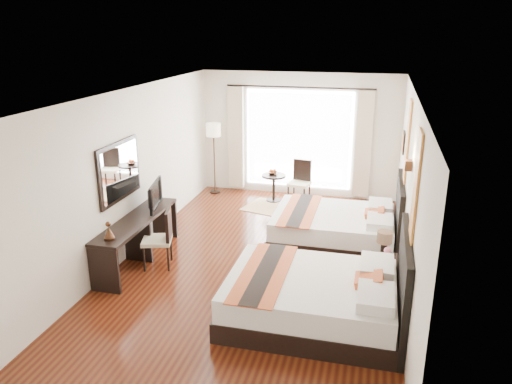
% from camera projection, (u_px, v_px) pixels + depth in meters
% --- Properties ---
extents(floor, '(4.50, 7.50, 0.01)m').
position_uv_depth(floor, '(260.00, 263.00, 8.30)').
color(floor, '#37110A').
rests_on(floor, ground).
extents(ceiling, '(4.50, 7.50, 0.02)m').
position_uv_depth(ceiling, '(260.00, 94.00, 7.42)').
color(ceiling, white).
rests_on(ceiling, wall_headboard).
extents(wall_headboard, '(0.01, 7.50, 2.80)m').
position_uv_depth(wall_headboard, '(408.00, 194.00, 7.34)').
color(wall_headboard, silver).
rests_on(wall_headboard, floor).
extents(wall_desk, '(0.01, 7.50, 2.80)m').
position_uv_depth(wall_desk, '(130.00, 173.00, 8.37)').
color(wall_desk, silver).
rests_on(wall_desk, floor).
extents(wall_window, '(4.50, 0.01, 2.80)m').
position_uv_depth(wall_window, '(299.00, 135.00, 11.30)').
color(wall_window, silver).
rests_on(wall_window, floor).
extents(wall_entry, '(4.50, 0.01, 2.80)m').
position_uv_depth(wall_entry, '(161.00, 306.00, 4.41)').
color(wall_entry, silver).
rests_on(wall_entry, floor).
extents(window_glass, '(2.40, 0.02, 2.20)m').
position_uv_depth(window_glass, '(299.00, 140.00, 11.32)').
color(window_glass, white).
rests_on(window_glass, wall_window).
extents(sheer_curtain, '(2.30, 0.02, 2.10)m').
position_uv_depth(sheer_curtain, '(298.00, 140.00, 11.27)').
color(sheer_curtain, white).
rests_on(sheer_curtain, wall_window).
extents(drape_left, '(0.35, 0.14, 2.35)m').
position_uv_depth(drape_left, '(236.00, 138.00, 11.57)').
color(drape_left, '#B9AD8F').
rests_on(drape_left, floor).
extents(drape_right, '(0.35, 0.14, 2.35)m').
position_uv_depth(drape_right, '(363.00, 145.00, 10.90)').
color(drape_right, '#B9AD8F').
rests_on(drape_right, floor).
extents(art_panel_near, '(0.03, 0.50, 1.35)m').
position_uv_depth(art_panel_near, '(416.00, 188.00, 5.85)').
color(art_panel_near, maroon).
rests_on(art_panel_near, wall_headboard).
extents(art_panel_far, '(0.03, 0.50, 1.35)m').
position_uv_depth(art_panel_far, '(408.00, 141.00, 8.19)').
color(art_panel_far, maroon).
rests_on(art_panel_far, wall_headboard).
extents(wall_sconce, '(0.10, 0.14, 0.14)m').
position_uv_depth(wall_sconce, '(408.00, 165.00, 6.90)').
color(wall_sconce, '#3F2616').
rests_on(wall_sconce, wall_headboard).
extents(mirror_frame, '(0.04, 1.25, 0.95)m').
position_uv_depth(mirror_frame, '(119.00, 171.00, 7.95)').
color(mirror_frame, black).
rests_on(mirror_frame, wall_desk).
extents(mirror_glass, '(0.01, 1.12, 0.82)m').
position_uv_depth(mirror_glass, '(121.00, 171.00, 7.95)').
color(mirror_glass, white).
rests_on(mirror_glass, mirror_frame).
extents(bed_near, '(2.32, 1.81, 1.31)m').
position_uv_depth(bed_near, '(319.00, 297.00, 6.61)').
color(bed_near, black).
rests_on(bed_near, floor).
extents(bed_far, '(2.23, 1.74, 1.26)m').
position_uv_depth(bed_far, '(339.00, 227.00, 8.94)').
color(bed_far, black).
rests_on(bed_far, floor).
extents(nightstand, '(0.39, 0.49, 0.47)m').
position_uv_depth(nightstand, '(383.00, 273.00, 7.48)').
color(nightstand, black).
rests_on(nightstand, floor).
extents(table_lamp, '(0.23, 0.23, 0.37)m').
position_uv_depth(table_lamp, '(385.00, 239.00, 7.40)').
color(table_lamp, black).
rests_on(table_lamp, nightstand).
extents(vase, '(0.15, 0.15, 0.14)m').
position_uv_depth(vase, '(387.00, 256.00, 7.25)').
color(vase, black).
rests_on(vase, nightstand).
extents(console_desk, '(0.50, 2.20, 0.76)m').
position_uv_depth(console_desk, '(138.00, 240.00, 8.27)').
color(console_desk, black).
rests_on(console_desk, floor).
extents(television, '(0.28, 0.81, 0.47)m').
position_uv_depth(television, '(151.00, 195.00, 8.58)').
color(television, black).
rests_on(television, console_desk).
extents(bronze_figurine, '(0.18, 0.18, 0.24)m').
position_uv_depth(bronze_figurine, '(109.00, 232.00, 7.34)').
color(bronze_figurine, '#3F2616').
rests_on(bronze_figurine, console_desk).
extents(desk_chair, '(0.56, 0.56, 0.98)m').
position_uv_depth(desk_chair, '(159.00, 249.00, 8.12)').
color(desk_chair, beige).
rests_on(desk_chair, floor).
extents(floor_lamp, '(0.33, 0.33, 1.65)m').
position_uv_depth(floor_lamp, '(214.00, 134.00, 11.39)').
color(floor_lamp, black).
rests_on(floor_lamp, floor).
extents(side_table, '(0.53, 0.53, 0.62)m').
position_uv_depth(side_table, '(274.00, 188.00, 11.15)').
color(side_table, black).
rests_on(side_table, floor).
extents(fruit_bowl, '(0.22, 0.22, 0.05)m').
position_uv_depth(fruit_bowl, '(273.00, 173.00, 11.08)').
color(fruit_bowl, '#4C2D1B').
rests_on(fruit_bowl, side_table).
extents(window_chair, '(0.51, 0.51, 0.94)m').
position_uv_depth(window_chair, '(299.00, 190.00, 11.08)').
color(window_chair, beige).
rests_on(window_chair, floor).
extents(jute_rug, '(1.56, 1.25, 0.01)m').
position_uv_depth(jute_rug, '(277.00, 209.00, 10.76)').
color(jute_rug, tan).
rests_on(jute_rug, floor).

